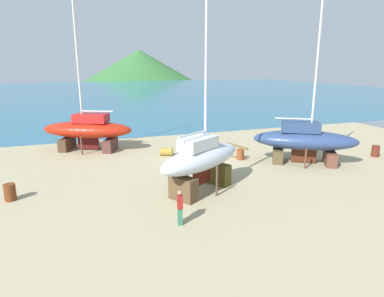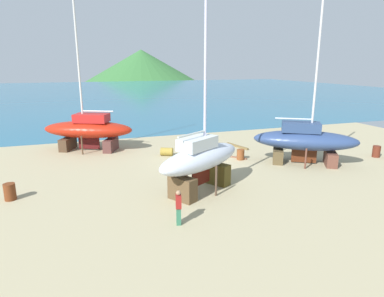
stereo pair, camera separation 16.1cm
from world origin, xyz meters
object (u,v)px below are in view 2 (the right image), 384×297
Objects in this scene: worker at (179,207)px; barrel_rust_near at (241,154)px; barrel_tipped_left at (320,138)px; sailboat_small_center at (88,129)px; barrel_rust_mid at (167,152)px; sailboat_far_slipway at (305,140)px; barrel_by_slipway at (10,192)px; sailboat_large_starboard at (201,159)px; barrel_rust_far at (376,151)px.

barrel_rust_near is (7.38, 8.47, -0.43)m from worker.
barrel_tipped_left is (16.77, 11.08, -0.40)m from worker.
worker is 2.05× the size of barrel_rust_near.
barrel_rust_mid is at bearing 171.12° from sailboat_small_center.
barrel_by_slipway is at bearing -145.81° from sailboat_far_slipway.
barrel_tipped_left is (14.32, -0.27, 0.11)m from barrel_rust_mid.
sailboat_large_starboard is 11.87× the size of barrel_rust_far.
sailboat_large_starboard is 4.22m from worker.
worker reaches higher than barrel_tipped_left.
worker is (3.18, -15.08, -0.94)m from sailboat_small_center.
barrel_tipped_left is at bearing -166.68° from sailboat_small_center.
sailboat_far_slipway is at bearing 172.73° from sailboat_small_center.
barrel_rust_near is 9.74m from barrel_tipped_left.
barrel_tipped_left is at bearing -3.81° from sailboat_large_starboard.
sailboat_small_center reaches higher than barrel_rust_mid.
barrel_tipped_left is (19.95, -4.00, -1.34)m from sailboat_small_center.
barrel_rust_mid is (-15.13, 5.64, -0.12)m from barrel_rust_far.
sailboat_large_starboard is 16.45m from barrel_tipped_left.
barrel_rust_far is 1.03× the size of barrel_tipped_left.
sailboat_large_starboard is 11.16× the size of barrel_rust_mid.
sailboat_large_starboard is at bearing -130.56° from sailboat_far_slipway.
sailboat_large_starboard is at bearing -151.98° from barrel_tipped_left.
barrel_rust_near is (10.56, -6.61, -1.38)m from sailboat_small_center.
worker is 11.24m from barrel_rust_near.
sailboat_small_center reaches higher than barrel_rust_near.
sailboat_far_slipway reaches higher than barrel_by_slipway.
barrel_rust_near is at bearing -117.41° from worker.
barrel_rust_far is 1.12× the size of barrel_rust_near.
worker reaches higher than barrel_by_slipway.
barrel_by_slipway is at bearing -179.54° from barrel_rust_far.
barrel_rust_far reaches higher than barrel_rust_mid.
sailboat_small_center is 1.06× the size of sailboat_far_slipway.
barrel_rust_mid is 1.10× the size of barrel_tipped_left.
sailboat_small_center is at bearing 155.71° from barrel_rust_far.
worker is 20.10m from barrel_tipped_left.
barrel_by_slipway is at bearing -168.82° from barrel_rust_near.
sailboat_far_slipway is 12.61× the size of barrel_rust_mid.
sailboat_small_center is 14.23× the size of barrel_rust_far.
sailboat_far_slipway is 10.30m from barrel_rust_mid.
barrel_rust_far is at bearing -23.15° from sailboat_large_starboard.
sailboat_far_slipway is 6.52m from barrel_rust_far.
sailboat_large_starboard is 12.28× the size of barrel_tipped_left.
sailboat_small_center is 16.94m from sailboat_far_slipway.
barrel_rust_far is at bearing -20.44° from barrel_rust_mid.
barrel_tipped_left is (5.57, 4.96, -1.29)m from sailboat_far_slipway.
barrel_rust_mid is at bearing 30.21° from barrel_by_slipway.
barrel_rust_mid is at bearing 149.72° from barrel_rust_near.
barrel_tipped_left is at bearing -132.89° from worker.
barrel_by_slipway is 1.06× the size of barrel_tipped_left.
sailboat_far_slipway is 4.67m from barrel_rust_near.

